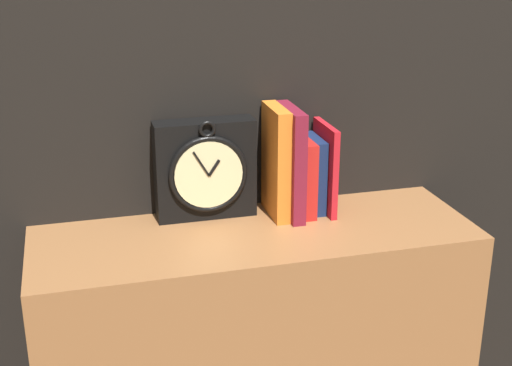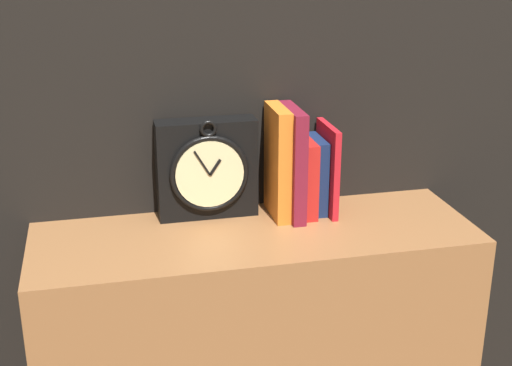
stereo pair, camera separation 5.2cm
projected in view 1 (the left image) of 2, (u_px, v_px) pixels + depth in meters
clock at (206, 170)px, 1.58m from camera, size 0.22×0.08×0.23m
book_slot0_orange at (276, 162)px, 1.58m from camera, size 0.03×0.13×0.25m
book_slot1_maroon at (290, 162)px, 1.59m from camera, size 0.03×0.15×0.25m
book_slot2_red at (302, 175)px, 1.61m from camera, size 0.03×0.13×0.17m
book_slot3_navy at (314, 174)px, 1.63m from camera, size 0.03×0.11×0.17m
book_slot4_red at (325, 168)px, 1.62m from camera, size 0.01×0.14×0.20m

